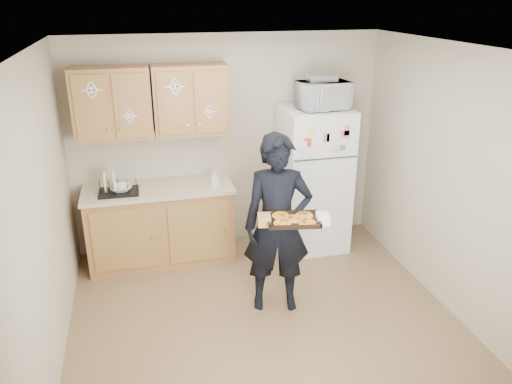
% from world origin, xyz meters
% --- Properties ---
extents(floor, '(3.60, 3.60, 0.00)m').
position_xyz_m(floor, '(0.00, 0.00, 0.00)').
color(floor, brown).
rests_on(floor, ground).
extents(ceiling, '(3.60, 3.60, 0.00)m').
position_xyz_m(ceiling, '(0.00, 0.00, 2.50)').
color(ceiling, silver).
rests_on(ceiling, wall_back).
extents(wall_back, '(3.60, 0.04, 2.50)m').
position_xyz_m(wall_back, '(0.00, 1.80, 1.25)').
color(wall_back, '#B2A890').
rests_on(wall_back, floor).
extents(wall_front, '(3.60, 0.04, 2.50)m').
position_xyz_m(wall_front, '(0.00, -1.80, 1.25)').
color(wall_front, '#B2A890').
rests_on(wall_front, floor).
extents(wall_left, '(0.04, 3.60, 2.50)m').
position_xyz_m(wall_left, '(-1.80, 0.00, 1.25)').
color(wall_left, '#B2A890').
rests_on(wall_left, floor).
extents(wall_right, '(0.04, 3.60, 2.50)m').
position_xyz_m(wall_right, '(1.80, 0.00, 1.25)').
color(wall_right, '#B2A890').
rests_on(wall_right, floor).
extents(refrigerator, '(0.75, 0.70, 1.70)m').
position_xyz_m(refrigerator, '(0.95, 1.43, 0.85)').
color(refrigerator, white).
rests_on(refrigerator, floor).
extents(base_cabinet, '(1.60, 0.60, 0.86)m').
position_xyz_m(base_cabinet, '(-0.85, 1.48, 0.43)').
color(base_cabinet, brown).
rests_on(base_cabinet, floor).
extents(countertop, '(1.64, 0.64, 0.04)m').
position_xyz_m(countertop, '(-0.85, 1.48, 0.88)').
color(countertop, beige).
rests_on(countertop, base_cabinet).
extents(upper_cab_left, '(0.80, 0.33, 0.75)m').
position_xyz_m(upper_cab_left, '(-1.25, 1.61, 1.83)').
color(upper_cab_left, brown).
rests_on(upper_cab_left, wall_back).
extents(upper_cab_right, '(0.80, 0.33, 0.75)m').
position_xyz_m(upper_cab_right, '(-0.43, 1.61, 1.83)').
color(upper_cab_right, brown).
rests_on(upper_cab_right, wall_back).
extents(cereal_box, '(0.20, 0.07, 0.32)m').
position_xyz_m(cereal_box, '(1.47, 1.67, 0.16)').
color(cereal_box, gold).
rests_on(cereal_box, floor).
extents(person, '(0.71, 0.53, 1.75)m').
position_xyz_m(person, '(0.18, 0.29, 0.88)').
color(person, black).
rests_on(person, floor).
extents(baking_tray, '(0.51, 0.41, 0.04)m').
position_xyz_m(baking_tray, '(0.24, -0.00, 1.05)').
color(baking_tray, black).
rests_on(baking_tray, person).
extents(pizza_front_left, '(0.15, 0.15, 0.02)m').
position_xyz_m(pizza_front_left, '(0.12, -0.06, 1.07)').
color(pizza_front_left, gold).
rests_on(pizza_front_left, baking_tray).
extents(pizza_front_right, '(0.15, 0.15, 0.02)m').
position_xyz_m(pizza_front_right, '(0.33, -0.10, 1.07)').
color(pizza_front_right, gold).
rests_on(pizza_front_right, baking_tray).
extents(pizza_back_left, '(0.15, 0.15, 0.02)m').
position_xyz_m(pizza_back_left, '(0.15, 0.09, 1.07)').
color(pizza_back_left, gold).
rests_on(pizza_back_left, baking_tray).
extents(pizza_back_right, '(0.15, 0.15, 0.02)m').
position_xyz_m(pizza_back_right, '(0.36, 0.05, 1.07)').
color(pizza_back_right, gold).
rests_on(pizza_back_right, baking_tray).
extents(pizza_center, '(0.15, 0.15, 0.02)m').
position_xyz_m(pizza_center, '(0.24, -0.00, 1.07)').
color(pizza_center, gold).
rests_on(pizza_center, baking_tray).
extents(microwave, '(0.59, 0.44, 0.30)m').
position_xyz_m(microwave, '(1.00, 1.38, 1.85)').
color(microwave, white).
rests_on(microwave, refrigerator).
extents(foil_pan, '(0.32, 0.23, 0.07)m').
position_xyz_m(foil_pan, '(0.98, 1.41, 2.04)').
color(foil_pan, '#ACADB3').
rests_on(foil_pan, microwave).
extents(dish_rack, '(0.43, 0.32, 0.17)m').
position_xyz_m(dish_rack, '(-1.27, 1.42, 0.98)').
color(dish_rack, black).
rests_on(dish_rack, countertop).
extents(bowl, '(0.25, 0.25, 0.06)m').
position_xyz_m(bowl, '(-1.24, 1.42, 0.95)').
color(bowl, white).
rests_on(bowl, dish_rack).
extents(soap_bottle, '(0.09, 0.09, 0.17)m').
position_xyz_m(soap_bottle, '(-0.23, 1.39, 0.98)').
color(soap_bottle, white).
rests_on(soap_bottle, countertop).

